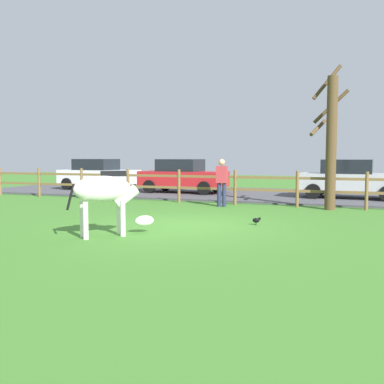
{
  "coord_description": "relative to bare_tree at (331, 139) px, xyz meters",
  "views": [
    {
      "loc": [
        4.1,
        -9.93,
        1.71
      ],
      "look_at": [
        -0.16,
        0.97,
        0.76
      ],
      "focal_mm": 40.51,
      "sensor_mm": 36.0,
      "label": 1
    }
  ],
  "objects": [
    {
      "name": "ground_plane",
      "position": [
        -3.16,
        -4.76,
        -2.27
      ],
      "size": [
        60.0,
        60.0,
        0.0
      ],
      "primitive_type": "plane",
      "color": "#3D7528"
    },
    {
      "name": "parking_asphalt",
      "position": [
        -3.16,
        4.54,
        -2.25
      ],
      "size": [
        28.0,
        7.4,
        0.05
      ],
      "primitive_type": "cube",
      "color": "#47474C",
      "rests_on": "ground_plane"
    },
    {
      "name": "paddock_fence",
      "position": [
        -3.24,
        0.24,
        -1.56
      ],
      "size": [
        21.94,
        0.11,
        1.24
      ],
      "color": "brown",
      "rests_on": "ground_plane"
    },
    {
      "name": "bare_tree",
      "position": [
        0.0,
        0.0,
        0.0
      ],
      "size": [
        1.17,
        0.99,
        4.74
      ],
      "color": "#513A23",
      "rests_on": "ground_plane"
    },
    {
      "name": "zebra",
      "position": [
        -4.13,
        -6.77,
        -1.35
      ],
      "size": [
        1.45,
        1.56,
        1.41
      ],
      "color": "white",
      "rests_on": "ground_plane"
    },
    {
      "name": "crow_on_grass",
      "position": [
        -1.47,
        -4.06,
        -2.15
      ],
      "size": [
        0.22,
        0.1,
        0.2
      ],
      "color": "black",
      "rests_on": "ground_plane"
    },
    {
      "name": "parked_car_red",
      "position": [
        -6.82,
        3.95,
        -1.43
      ],
      "size": [
        4.02,
        1.93,
        1.56
      ],
      "color": "red",
      "rests_on": "parking_asphalt"
    },
    {
      "name": "parked_car_silver",
      "position": [
        0.53,
        3.83,
        -1.43
      ],
      "size": [
        4.07,
        2.03,
        1.56
      ],
      "color": "#B7BABF",
      "rests_on": "parking_asphalt"
    },
    {
      "name": "parked_car_white",
      "position": [
        -11.65,
        4.25,
        -1.43
      ],
      "size": [
        4.02,
        1.91,
        1.56
      ],
      "color": "white",
      "rests_on": "parking_asphalt"
    },
    {
      "name": "visitor_near_fence",
      "position": [
        -3.52,
        -0.48,
        -1.37
      ],
      "size": [
        0.37,
        0.24,
        1.64
      ],
      "color": "#232847",
      "rests_on": "ground_plane"
    }
  ]
}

